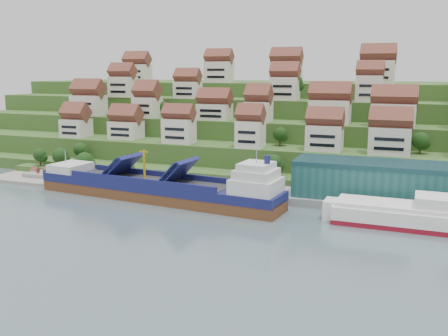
% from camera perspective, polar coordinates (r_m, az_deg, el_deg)
% --- Properties ---
extents(ground, '(300.00, 300.00, 0.00)m').
position_cam_1_polar(ground, '(136.49, -2.39, -4.33)').
color(ground, slate).
rests_on(ground, ground).
extents(quay, '(180.00, 14.00, 2.20)m').
position_cam_1_polar(quay, '(143.84, 7.35, -3.16)').
color(quay, gray).
rests_on(quay, ground).
extents(pebble_beach, '(45.00, 20.00, 1.00)m').
position_cam_1_polar(pebble_beach, '(176.37, -18.34, -1.19)').
color(pebble_beach, gray).
rests_on(pebble_beach, ground).
extents(hillside, '(260.00, 128.00, 31.00)m').
position_cam_1_polar(hillside, '(231.70, 7.87, 4.61)').
color(hillside, '#2D4C1E').
rests_on(hillside, ground).
extents(hillside_village, '(157.70, 63.33, 29.20)m').
position_cam_1_polar(hillside_village, '(188.64, 5.60, 7.43)').
color(hillside_village, silver).
rests_on(hillside_village, ground).
extents(hillside_trees, '(142.77, 62.36, 32.13)m').
position_cam_1_polar(hillside_trees, '(176.52, -0.97, 4.28)').
color(hillside_trees, '#1B3E14').
rests_on(hillside_trees, ground).
extents(warehouse, '(60.00, 15.00, 10.00)m').
position_cam_1_polar(warehouse, '(140.65, 20.38, -1.54)').
color(warehouse, '#205855').
rests_on(warehouse, quay).
extents(flagpole, '(1.28, 0.16, 8.00)m').
position_cam_1_polar(flagpole, '(138.25, 6.15, -1.25)').
color(flagpole, gray).
rests_on(flagpole, quay).
extents(beach_huts, '(14.40, 3.70, 2.20)m').
position_cam_1_polar(beach_huts, '(176.38, -19.13, -0.71)').
color(beach_huts, white).
rests_on(beach_huts, pebble_beach).
extents(cargo_ship, '(76.25, 19.07, 16.70)m').
position_cam_1_polar(cargo_ship, '(142.41, -7.07, -2.42)').
color(cargo_ship, brown).
rests_on(cargo_ship, ground).
extents(second_ship, '(29.96, 11.40, 8.65)m').
position_cam_1_polar(second_ship, '(125.77, 19.54, -5.08)').
color(second_ship, maroon).
rests_on(second_ship, ground).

